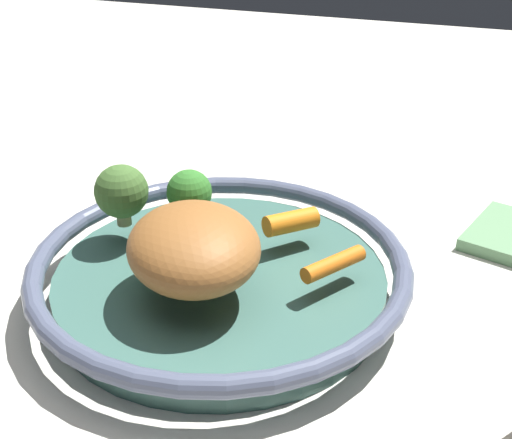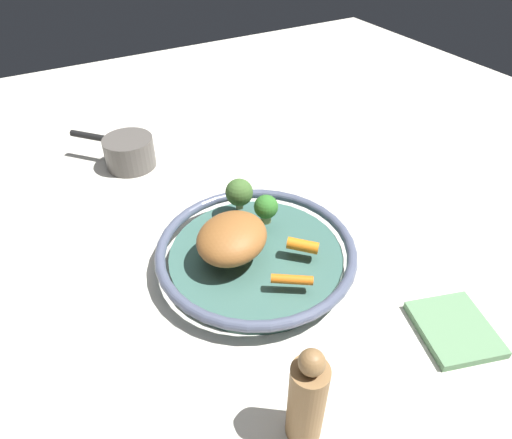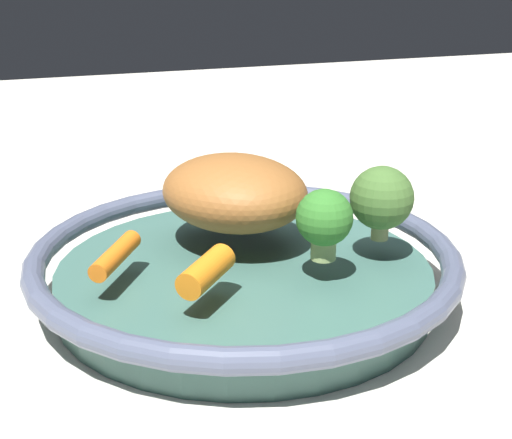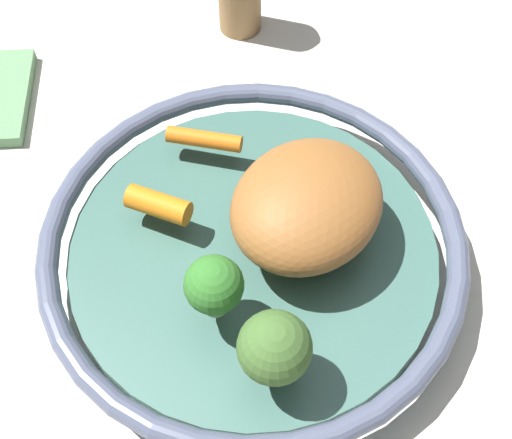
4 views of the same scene
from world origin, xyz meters
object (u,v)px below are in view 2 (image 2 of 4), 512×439
(saucepan, at_px, (129,152))
(serving_bowl, at_px, (256,255))
(broccoli_floret_mid, at_px, (239,193))
(pepper_mill, at_px, (307,399))
(roast_chicken_piece, at_px, (232,238))
(broccoli_floret_large, at_px, (266,207))
(baby_carrot_left, at_px, (292,279))
(dish_towel, at_px, (454,329))
(baby_carrot_center, at_px, (303,246))

(saucepan, bearing_deg, serving_bowl, -167.93)
(broccoli_floret_mid, bearing_deg, pepper_mill, 163.27)
(roast_chicken_piece, distance_m, broccoli_floret_large, 0.10)
(baby_carrot_left, bearing_deg, broccoli_floret_mid, -5.23)
(saucepan, xyz_separation_m, dish_towel, (-0.73, -0.29, -0.03))
(saucepan, bearing_deg, dish_towel, -158.07)
(baby_carrot_left, height_order, dish_towel, baby_carrot_left)
(broccoli_floret_large, relative_size, dish_towel, 0.46)
(broccoli_floret_large, bearing_deg, pepper_mill, 157.16)
(broccoli_floret_large, distance_m, saucepan, 0.43)
(serving_bowl, relative_size, baby_carrot_left, 5.29)
(baby_carrot_left, xyz_separation_m, saucepan, (0.55, 0.10, -0.02))
(roast_chicken_piece, distance_m, pepper_mill, 0.31)
(broccoli_floret_mid, height_order, pepper_mill, pepper_mill)
(pepper_mill, bearing_deg, baby_carrot_center, -33.29)
(baby_carrot_left, height_order, saucepan, saucepan)
(roast_chicken_piece, xyz_separation_m, broccoli_floret_large, (0.04, -0.09, 0.00))
(serving_bowl, bearing_deg, saucepan, 12.07)
(saucepan, bearing_deg, baby_carrot_center, -162.18)
(serving_bowl, distance_m, roast_chicken_piece, 0.07)
(broccoli_floret_mid, distance_m, dish_towel, 0.44)
(serving_bowl, distance_m, saucepan, 0.46)
(serving_bowl, bearing_deg, roast_chicken_piece, 81.96)
(baby_carrot_center, height_order, pepper_mill, pepper_mill)
(broccoli_floret_large, xyz_separation_m, saucepan, (0.40, 0.14, -0.04))
(broccoli_floret_large, relative_size, broccoli_floret_mid, 0.90)
(roast_chicken_piece, relative_size, dish_towel, 1.07)
(broccoli_floret_large, distance_m, dish_towel, 0.37)
(dish_towel, bearing_deg, broccoli_floret_large, 24.23)
(baby_carrot_center, distance_m, dish_towel, 0.27)
(broccoli_floret_mid, relative_size, pepper_mill, 0.38)
(pepper_mill, bearing_deg, baby_carrot_left, -28.46)
(serving_bowl, xyz_separation_m, baby_carrot_center, (-0.05, -0.06, 0.03))
(baby_carrot_center, xyz_separation_m, dish_towel, (-0.23, -0.13, -0.05))
(serving_bowl, relative_size, broccoli_floret_large, 6.28)
(roast_chicken_piece, bearing_deg, broccoli_floret_mid, -33.38)
(broccoli_floret_mid, relative_size, saucepan, 0.35)
(broccoli_floret_mid, bearing_deg, roast_chicken_piece, 146.62)
(serving_bowl, xyz_separation_m, pepper_mill, (-0.30, 0.10, 0.05))
(baby_carrot_center, relative_size, broccoli_floret_large, 0.96)
(pepper_mill, bearing_deg, serving_bowl, -18.07)
(roast_chicken_piece, distance_m, baby_carrot_center, 0.12)
(broccoli_floret_large, bearing_deg, roast_chicken_piece, 115.14)
(baby_carrot_center, relative_size, baby_carrot_left, 0.81)
(baby_carrot_left, relative_size, broccoli_floret_mid, 1.07)
(baby_carrot_center, relative_size, broccoli_floret_mid, 0.87)
(dish_towel, bearing_deg, pepper_mill, 92.52)
(broccoli_floret_mid, bearing_deg, dish_towel, -156.37)
(baby_carrot_left, relative_size, pepper_mill, 0.40)
(baby_carrot_left, bearing_deg, baby_carrot_center, -46.22)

